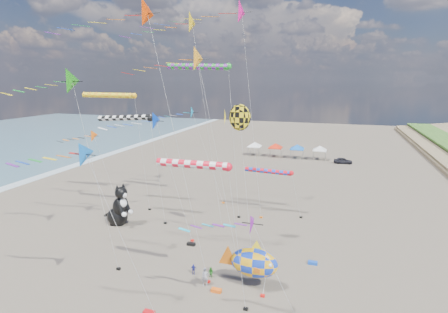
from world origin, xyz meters
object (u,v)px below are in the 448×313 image
object	(u,v)px
person_adult	(205,277)
parked_car	(343,161)
fish_inflatable	(254,263)
cat_inflatable	(119,204)
child_blue	(193,269)
child_green	(211,273)

from	to	relation	value
person_adult	parked_car	xyz separation A→B (m)	(12.05, 52.02, -0.19)
parked_car	fish_inflatable	bearing A→B (deg)	166.38
person_adult	cat_inflatable	bearing A→B (deg)	128.92
fish_inflatable	child_blue	world-z (taller)	fish_inflatable
fish_inflatable	parked_car	xyz separation A→B (m)	(7.93, 51.06, -1.79)
child_blue	parked_car	xyz separation A→B (m)	(13.78, 50.59, 0.16)
person_adult	fish_inflatable	bearing A→B (deg)	-6.52
person_adult	child_blue	bearing A→B (deg)	120.59
child_green	person_adult	bearing A→B (deg)	-72.32
cat_inflatable	fish_inflatable	size ratio (longest dim) A/B	0.99
person_adult	child_green	world-z (taller)	person_adult
fish_inflatable	parked_car	world-z (taller)	fish_inflatable
cat_inflatable	child_green	distance (m)	17.08
fish_inflatable	child_blue	bearing A→B (deg)	175.36
child_green	child_blue	bearing A→B (deg)	-163.52
child_blue	child_green	bearing A→B (deg)	-21.54
cat_inflatable	fish_inflatable	distance (m)	20.80
child_green	parked_car	world-z (taller)	parked_car
fish_inflatable	child_green	xyz separation A→B (m)	(-4.08, 0.38, -1.94)
person_adult	child_blue	xyz separation A→B (m)	(-1.72, 1.44, -0.35)
child_blue	cat_inflatable	bearing A→B (deg)	131.31
person_adult	child_green	distance (m)	1.38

